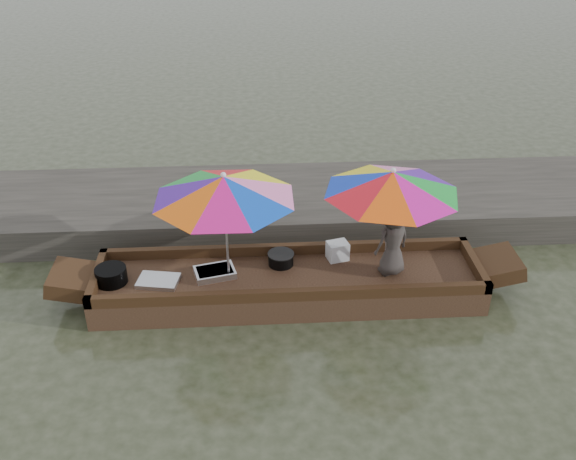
{
  "coord_description": "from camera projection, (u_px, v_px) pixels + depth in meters",
  "views": [
    {
      "loc": [
        -0.45,
        -7.14,
        5.25
      ],
      "look_at": [
        0.0,
        0.1,
        1.0
      ],
      "focal_mm": 40.0,
      "sensor_mm": 36.0,
      "label": 1
    }
  ],
  "objects": [
    {
      "name": "tray_scallop",
      "position": [
        158.0,
        281.0,
        8.48
      ],
      "size": [
        0.59,
        0.45,
        0.06
      ],
      "primitive_type": "cube",
      "rotation": [
        0.0,
        0.0,
        -0.18
      ],
      "color": "silver",
      "rests_on": "boat_hull"
    },
    {
      "name": "vendor",
      "position": [
        393.0,
        241.0,
        8.46
      ],
      "size": [
        0.57,
        0.48,
        0.99
      ],
      "primitive_type": "imported",
      "rotation": [
        0.0,
        0.0,
        3.54
      ],
      "color": "#37312E",
      "rests_on": "boat_hull"
    },
    {
      "name": "tray_crayfish",
      "position": [
        215.0,
        272.0,
        8.62
      ],
      "size": [
        0.6,
        0.48,
        0.09
      ],
      "primitive_type": "cube",
      "rotation": [
        0.0,
        0.0,
        0.24
      ],
      "color": "silver",
      "rests_on": "boat_hull"
    },
    {
      "name": "dock",
      "position": [
        280.0,
        205.0,
        10.59
      ],
      "size": [
        22.0,
        2.2,
        0.5
      ],
      "primitive_type": "cube",
      "color": "#2D2B26",
      "rests_on": "ground"
    },
    {
      "name": "umbrella_bow",
      "position": [
        226.0,
        227.0,
        8.21
      ],
      "size": [
        2.43,
        2.43,
        1.55
      ],
      "primitive_type": null,
      "rotation": [
        0.0,
        0.0,
        -0.41
      ],
      "color": "pink",
      "rests_on": "boat_hull"
    },
    {
      "name": "cooking_pot",
      "position": [
        111.0,
        275.0,
        8.45
      ],
      "size": [
        0.41,
        0.41,
        0.22
      ],
      "primitive_type": "cylinder",
      "color": "black",
      "rests_on": "boat_hull"
    },
    {
      "name": "umbrella_stern",
      "position": [
        389.0,
        222.0,
        8.32
      ],
      "size": [
        1.99,
        1.99,
        1.55
      ],
      "primitive_type": null,
      "rotation": [
        0.0,
        0.0,
        0.14
      ],
      "color": "#4F14A5",
      "rests_on": "boat_hull"
    },
    {
      "name": "water",
      "position": [
        288.0,
        296.0,
        8.82
      ],
      "size": [
        80.0,
        80.0,
        0.0
      ],
      "primitive_type": "plane",
      "color": "#292E1A",
      "rests_on": "ground"
    },
    {
      "name": "supply_bag",
      "position": [
        338.0,
        251.0,
        8.94
      ],
      "size": [
        0.33,
        0.28,
        0.26
      ],
      "primitive_type": "cube",
      "rotation": [
        0.0,
        0.0,
        0.26
      ],
      "color": "silver",
      "rests_on": "boat_hull"
    },
    {
      "name": "boat_hull",
      "position": [
        288.0,
        286.0,
        8.73
      ],
      "size": [
        5.19,
        1.2,
        0.35
      ],
      "primitive_type": "cube",
      "color": "black",
      "rests_on": "water"
    },
    {
      "name": "charcoal_grill",
      "position": [
        281.0,
        259.0,
        8.84
      ],
      "size": [
        0.35,
        0.35,
        0.16
      ],
      "primitive_type": "cylinder",
      "color": "black",
      "rests_on": "boat_hull"
    }
  ]
}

